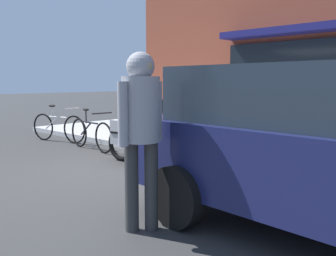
{
  "coord_description": "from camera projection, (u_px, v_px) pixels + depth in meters",
  "views": [
    {
      "loc": [
        4.8,
        -3.91,
        1.52
      ],
      "look_at": [
        0.35,
        0.76,
        0.7
      ],
      "focal_mm": 39.22,
      "sensor_mm": 36.0,
      "label": 1
    }
  ],
  "objects": [
    {
      "name": "second_bicycle_by_cafe",
      "position": [
        58.0,
        127.0,
        9.24
      ],
      "size": [
        1.73,
        0.6,
        0.94
      ],
      "color": "black",
      "rests_on": "ground_plane"
    },
    {
      "name": "sandwich_board_sign",
      "position": [
        160.0,
        121.0,
        8.35
      ],
      "size": [
        0.55,
        0.42,
        0.99
      ],
      "color": "black",
      "rests_on": "sidewalk_curb"
    },
    {
      "name": "ground_plane",
      "position": [
        123.0,
        171.0,
        6.28
      ],
      "size": [
        80.0,
        80.0,
        0.0
      ],
      "primitive_type": "plane",
      "color": "#343434"
    },
    {
      "name": "touring_motorcycle",
      "position": [
        145.0,
        133.0,
        6.56
      ],
      "size": [
        2.21,
        0.81,
        1.4
      ],
      "color": "black",
      "rests_on": "ground_plane"
    },
    {
      "name": "parked_bicycle",
      "position": [
        91.0,
        134.0,
        8.16
      ],
      "size": [
        1.72,
        0.48,
        0.92
      ],
      "color": "black",
      "rests_on": "ground_plane"
    },
    {
      "name": "pedestrian_walking",
      "position": [
        141.0,
        120.0,
        3.64
      ],
      "size": [
        0.38,
        0.56,
        1.81
      ],
      "color": "#333333",
      "rests_on": "ground_plane"
    }
  ]
}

